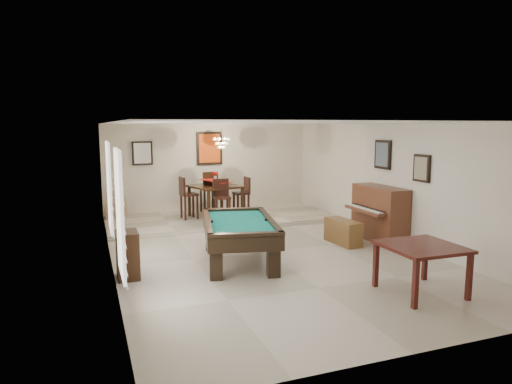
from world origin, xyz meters
TOP-DOWN VIEW (x-y plane):
  - ground_plane at (0.00, 0.00)m, footprint 6.00×9.00m
  - wall_back at (0.00, 4.50)m, footprint 6.00×0.04m
  - wall_front at (0.00, -4.50)m, footprint 6.00×0.04m
  - wall_left at (-3.00, 0.00)m, footprint 0.04×9.00m
  - wall_right at (3.00, 0.00)m, footprint 0.04×9.00m
  - ceiling at (0.00, 0.00)m, footprint 6.00×9.00m
  - dining_step at (0.00, 3.25)m, footprint 6.00×2.50m
  - window_left_front at (-2.97, -2.20)m, footprint 0.06×1.00m
  - window_left_rear at (-2.97, 0.60)m, footprint 0.06×1.00m
  - pool_table at (-0.74, -0.47)m, footprint 1.73×2.55m
  - square_table at (1.35, -2.98)m, footprint 1.11×1.11m
  - upright_piano at (2.57, -0.00)m, footprint 0.82×1.46m
  - piano_bench at (1.80, 0.02)m, footprint 0.43×0.97m
  - apothecary_chest at (-2.78, -0.68)m, footprint 0.35×0.53m
  - dining_table at (-0.17, 3.24)m, footprint 1.46×1.46m
  - flower_vase at (-0.17, 3.24)m, footprint 0.16×0.16m
  - dining_chair_south at (-0.19, 2.54)m, footprint 0.45×0.45m
  - dining_chair_north at (-0.18, 3.95)m, footprint 0.46×0.46m
  - dining_chair_west at (-0.88, 3.28)m, footprint 0.46×0.46m
  - dining_chair_east at (0.56, 3.26)m, footprint 0.41×0.41m
  - corner_bench at (-2.67, 4.01)m, footprint 0.56×0.63m
  - chandelier at (0.00, 3.20)m, footprint 0.44×0.44m
  - back_painting at (0.00, 4.46)m, footprint 0.75×0.06m
  - back_mirror at (-1.90, 4.46)m, footprint 0.55×0.06m
  - right_picture_upper at (2.96, 0.30)m, footprint 0.06×0.55m
  - right_picture_lower at (2.96, -1.00)m, footprint 0.06×0.45m

SIDE VIEW (x-z plane):
  - ground_plane at x=0.00m, z-range -0.02..0.00m
  - dining_step at x=0.00m, z-range 0.00..0.12m
  - piano_bench at x=1.80m, z-range 0.00..0.52m
  - corner_bench at x=-2.67m, z-range 0.12..0.59m
  - square_table at x=1.35m, z-range 0.00..0.76m
  - pool_table at x=-0.74m, z-range 0.00..0.78m
  - apothecary_chest at x=-2.78m, z-range 0.00..0.80m
  - dining_table at x=-0.17m, z-range 0.12..1.10m
  - upright_piano at x=2.57m, z-range 0.00..1.22m
  - dining_chair_east at x=0.56m, z-range 0.12..1.16m
  - dining_chair_south at x=-0.19m, z-range 0.12..1.21m
  - dining_chair_west at x=-0.88m, z-range 0.12..1.23m
  - dining_chair_north at x=-0.18m, z-range 0.12..1.29m
  - flower_vase at x=-0.17m, z-range 1.10..1.36m
  - wall_back at x=0.00m, z-range 0.00..2.60m
  - wall_front at x=0.00m, z-range 0.00..2.60m
  - wall_left at x=-3.00m, z-range 0.00..2.60m
  - wall_right at x=3.00m, z-range 0.00..2.60m
  - window_left_front at x=-2.97m, z-range 0.55..2.25m
  - window_left_rear at x=-2.97m, z-range 0.55..2.25m
  - right_picture_lower at x=2.96m, z-range 1.42..1.98m
  - back_mirror at x=-1.90m, z-range 1.48..2.12m
  - back_painting at x=0.00m, z-range 1.42..2.38m
  - right_picture_upper at x=2.96m, z-range 1.57..2.23m
  - chandelier at x=0.00m, z-range 1.90..2.50m
  - ceiling at x=0.00m, z-range 2.58..2.62m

